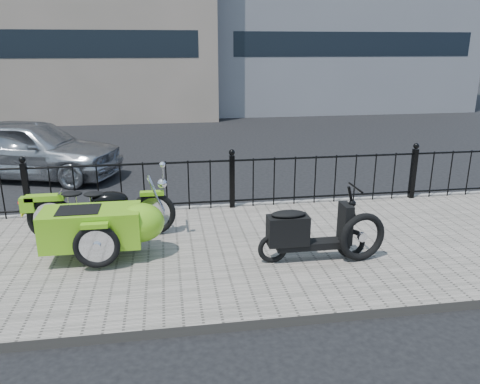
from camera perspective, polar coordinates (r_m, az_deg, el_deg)
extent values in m
plane|color=black|center=(7.40, 0.48, -5.98)|extent=(120.00, 120.00, 0.00)
cube|color=#6C665C|center=(6.92, 1.17, -7.15)|extent=(30.00, 3.80, 0.12)
cube|color=gray|center=(8.70, -1.10, -1.90)|extent=(30.00, 0.10, 0.12)
cylinder|color=black|center=(8.30, -1.00, 3.85)|extent=(14.00, 0.04, 0.04)
cylinder|color=black|center=(8.51, -0.97, -1.07)|extent=(14.00, 0.04, 0.04)
cube|color=black|center=(8.66, -24.58, 0.13)|extent=(0.09, 0.09, 0.96)
sphere|color=black|center=(8.53, -25.03, 3.60)|extent=(0.11, 0.11, 0.11)
cube|color=black|center=(8.40, -0.99, 1.26)|extent=(0.09, 0.09, 0.96)
sphere|color=black|center=(8.27, -1.01, 4.86)|extent=(0.11, 0.11, 0.11)
cube|color=black|center=(9.53, 20.35, 2.11)|extent=(0.09, 0.09, 0.96)
sphere|color=black|center=(9.41, 20.69, 5.28)|extent=(0.11, 0.11, 0.11)
cube|color=black|center=(19.34, -24.70, 16.08)|extent=(12.50, 0.06, 1.00)
cube|color=black|center=(21.33, 13.95, 17.09)|extent=(10.50, 0.06, 1.00)
torus|color=black|center=(7.33, -10.53, -2.61)|extent=(0.69, 0.09, 0.69)
torus|color=black|center=(7.53, -22.02, -3.08)|extent=(0.69, 0.09, 0.69)
torus|color=black|center=(6.33, -17.08, -6.38)|extent=(0.60, 0.08, 0.60)
cube|color=gray|center=(7.38, -16.37, -2.72)|extent=(0.34, 0.22, 0.24)
cylinder|color=black|center=(7.41, -16.32, -3.23)|extent=(1.40, 0.04, 0.04)
ellipsoid|color=black|center=(7.29, -15.59, -0.91)|extent=(0.54, 0.29, 0.26)
cylinder|color=silver|center=(7.14, -9.36, 2.14)|extent=(0.03, 0.56, 0.03)
cylinder|color=silver|center=(7.23, -10.19, -0.28)|extent=(0.25, 0.04, 0.59)
sphere|color=silver|center=(7.18, -9.47, 1.05)|extent=(0.15, 0.15, 0.15)
cube|color=#6FB719|center=(7.22, -10.68, -0.15)|extent=(0.36, 0.12, 0.06)
cube|color=#6FB719|center=(7.44, -22.69, -0.64)|extent=(0.55, 0.16, 0.08)
ellipsoid|color=black|center=(7.29, -17.37, -0.24)|extent=(0.31, 0.22, 0.08)
ellipsoid|color=black|center=(7.34, -19.85, -0.21)|extent=(0.31, 0.22, 0.08)
sphere|color=red|center=(7.55, -25.22, -1.19)|extent=(0.07, 0.07, 0.07)
cube|color=#FAF21A|center=(7.70, -25.00, -2.23)|extent=(0.02, 0.14, 0.10)
cube|color=#6FB719|center=(6.66, -17.61, -4.08)|extent=(1.30, 0.62, 0.50)
ellipsoid|color=#6FB719|center=(6.58, -12.02, -3.65)|extent=(0.65, 0.60, 0.54)
cube|color=black|center=(6.61, -19.07, -2.27)|extent=(0.55, 0.43, 0.06)
cube|color=#6FB719|center=(6.23, -17.32, -3.93)|extent=(0.34, 0.11, 0.06)
torus|color=black|center=(6.69, 13.34, -6.06)|extent=(0.41, 0.07, 0.41)
torus|color=black|center=(6.37, 4.02, -6.84)|extent=(0.41, 0.07, 0.41)
cube|color=black|center=(6.50, 8.81, -6.34)|extent=(1.01, 0.22, 0.10)
cube|color=black|center=(6.32, 5.85, -4.66)|extent=(0.55, 0.26, 0.40)
ellipsoid|color=black|center=(6.23, 5.92, -2.69)|extent=(0.47, 0.24, 0.09)
cube|color=black|center=(6.54, 12.71, -3.75)|extent=(0.12, 0.30, 0.55)
cylinder|color=black|center=(6.47, 13.46, -1.21)|extent=(0.16, 0.04, 0.45)
cylinder|color=black|center=(6.42, 13.92, 0.51)|extent=(0.03, 0.44, 0.03)
torus|color=black|center=(6.56, 14.68, -5.33)|extent=(0.69, 0.21, 0.69)
imported|color=#A4A6AA|center=(11.74, -24.09, 4.85)|extent=(4.36, 2.81, 1.38)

